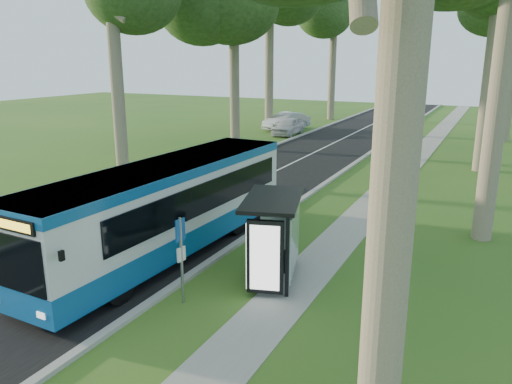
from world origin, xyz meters
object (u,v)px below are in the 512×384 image
bus (167,208)px  litter_bin (267,242)px  car_white (288,126)px  bus_shelter (271,227)px  bus_stop_sign (181,250)px  car_silver (286,121)px

bus → litter_bin: 3.40m
car_white → bus_shelter: bearing=-70.0°
bus → car_white: bearing=106.4°
bus_shelter → bus_stop_sign: bearing=-143.5°
car_white → car_silver: size_ratio=0.90×
bus → bus_stop_sign: bus is taller
car_white → car_silver: bearing=113.6°
bus → litter_bin: size_ratio=12.00×
litter_bin → car_white: bearing=111.2°
bus → car_silver: (-7.84, 28.53, -0.77)m
car_silver → bus_stop_sign: bearing=-50.0°
car_silver → car_white: bearing=-42.8°
bus_stop_sign → car_silver: 32.84m
car_silver → litter_bin: bearing=-46.5°
bus → bus_shelter: bus is taller
bus_stop_sign → bus_shelter: (1.58, 2.08, 0.23)m
bus → bus_shelter: size_ratio=3.62×
bus_stop_sign → bus_shelter: bearing=60.8°
litter_bin → car_white: car_white is taller
bus_stop_sign → bus: bearing=139.4°
bus_stop_sign → litter_bin: bearing=88.4°
car_white → car_silver: (-1.25, 2.64, 0.06)m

